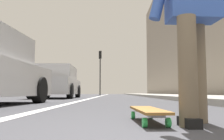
# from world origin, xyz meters

# --- Properties ---
(ground_plane) EXTENTS (80.00, 80.00, 0.00)m
(ground_plane) POSITION_xyz_m (10.00, 0.00, 0.00)
(ground_plane) COLOR #38383D
(lane_stripe_white) EXTENTS (52.00, 0.16, 0.01)m
(lane_stripe_white) POSITION_xyz_m (20.00, 1.23, 0.00)
(lane_stripe_white) COLOR silver
(lane_stripe_white) RESTS_ON ground
(sidewalk_curb) EXTENTS (52.00, 3.20, 0.13)m
(sidewalk_curb) POSITION_xyz_m (18.00, -3.27, 0.07)
(sidewalk_curb) COLOR #9E9B93
(sidewalk_curb) RESTS_ON ground
(building_facade) EXTENTS (40.00, 1.20, 13.84)m
(building_facade) POSITION_xyz_m (22.00, -6.10, 6.92)
(building_facade) COLOR gray
(building_facade) RESTS_ON ground
(skateboard) EXTENTS (0.85, 0.25, 0.11)m
(skateboard) POSITION_xyz_m (1.36, -0.08, 0.09)
(skateboard) COLOR green
(skateboard) RESTS_ON ground
(skater_person) EXTENTS (0.47, 0.72, 1.64)m
(skater_person) POSITION_xyz_m (1.21, -0.43, 0.94)
(skater_person) COLOR brown
(skater_person) RESTS_ON ground
(parked_car_mid) EXTENTS (4.65, 1.95, 1.49)m
(parked_car_mid) POSITION_xyz_m (11.03, 2.89, 0.72)
(parked_car_mid) COLOR #B7B7BC
(parked_car_mid) RESTS_ON ground
(traffic_light) EXTENTS (0.33, 0.28, 4.61)m
(traffic_light) POSITION_xyz_m (25.04, 1.63, 3.17)
(traffic_light) COLOR #2D2D2D
(traffic_light) RESTS_ON ground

